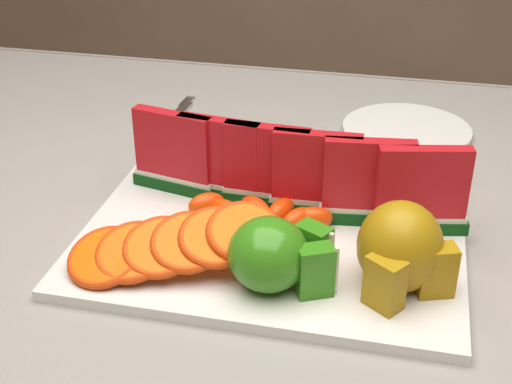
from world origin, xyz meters
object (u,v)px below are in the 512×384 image
pear_cluster (401,250)px  side_plate (406,130)px  apple_cluster (276,255)px  platter (272,238)px  fork (170,122)px

pear_cluster → side_plate: (-0.01, 0.38, -0.05)m
side_plate → apple_cluster: bearing=-104.9°
platter → apple_cluster: bearing=-76.2°
pear_cluster → fork: 0.48m
pear_cluster → side_plate: 0.38m
platter → side_plate: platter is taller
platter → pear_cluster: size_ratio=3.68×
platter → side_plate: 0.34m
side_plate → platter: bearing=-112.1°
apple_cluster → pear_cluster: bearing=12.6°
apple_cluster → pear_cluster: 0.12m
side_plate → fork: side_plate is taller
apple_cluster → pear_cluster: (0.11, 0.03, 0.01)m
apple_cluster → fork: size_ratio=0.54×
platter → fork: (-0.21, 0.28, -0.00)m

